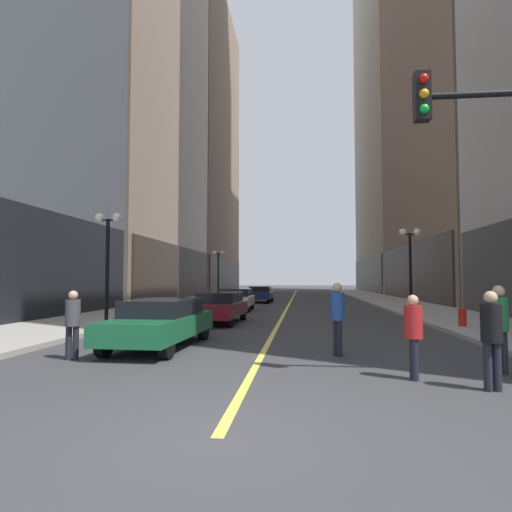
{
  "coord_description": "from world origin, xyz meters",
  "views": [
    {
      "loc": [
        1.01,
        -5.14,
        1.87
      ],
      "look_at": [
        -3.56,
        37.61,
        4.21
      ],
      "focal_mm": 30.44,
      "sensor_mm": 36.0,
      "label": 1
    }
  ],
  "objects_px": {
    "pedestrian_in_red_jacket": "(413,330)",
    "street_lamp_left_near": "(108,243)",
    "car_navy": "(261,294)",
    "car_maroon": "(220,306)",
    "pedestrian_in_green_parka": "(499,322)",
    "pedestrian_with_orange_bag": "(73,320)",
    "car_green": "(161,321)",
    "street_lamp_left_far": "(218,264)",
    "pedestrian_in_black_coat": "(491,333)",
    "fire_hydrant_right": "(462,319)",
    "car_white": "(236,299)",
    "pedestrian_in_blue_hoodie": "(337,313)",
    "street_lamp_right_mid": "(410,252)"
  },
  "relations": [
    {
      "from": "street_lamp_left_far",
      "to": "car_navy",
      "type": "bearing_deg",
      "value": -28.85
    },
    {
      "from": "pedestrian_with_orange_bag",
      "to": "fire_hydrant_right",
      "type": "height_order",
      "value": "pedestrian_with_orange_bag"
    },
    {
      "from": "car_maroon",
      "to": "car_white",
      "type": "bearing_deg",
      "value": 93.34
    },
    {
      "from": "car_green",
      "to": "pedestrian_with_orange_bag",
      "type": "xyz_separation_m",
      "value": [
        -1.47,
        -2.02,
        0.21
      ]
    },
    {
      "from": "car_green",
      "to": "street_lamp_left_far",
      "type": "bearing_deg",
      "value": 97.66
    },
    {
      "from": "car_maroon",
      "to": "pedestrian_in_green_parka",
      "type": "height_order",
      "value": "pedestrian_in_green_parka"
    },
    {
      "from": "street_lamp_left_far",
      "to": "pedestrian_with_orange_bag",
      "type": "bearing_deg",
      "value": -85.85
    },
    {
      "from": "pedestrian_with_orange_bag",
      "to": "pedestrian_in_red_jacket",
      "type": "xyz_separation_m",
      "value": [
        7.45,
        -1.24,
        -0.02
      ]
    },
    {
      "from": "pedestrian_in_blue_hoodie",
      "to": "fire_hydrant_right",
      "type": "distance_m",
      "value": 7.85
    },
    {
      "from": "car_green",
      "to": "pedestrian_in_green_parka",
      "type": "height_order",
      "value": "pedestrian_in_green_parka"
    },
    {
      "from": "car_maroon",
      "to": "car_navy",
      "type": "height_order",
      "value": "same"
    },
    {
      "from": "car_white",
      "to": "pedestrian_with_orange_bag",
      "type": "xyz_separation_m",
      "value": [
        -1.38,
        -16.22,
        0.22
      ]
    },
    {
      "from": "car_green",
      "to": "street_lamp_left_near",
      "type": "distance_m",
      "value": 5.96
    },
    {
      "from": "pedestrian_in_red_jacket",
      "to": "car_green",
      "type": "bearing_deg",
      "value": 151.38
    },
    {
      "from": "car_white",
      "to": "fire_hydrant_right",
      "type": "distance_m",
      "value": 13.43
    },
    {
      "from": "pedestrian_in_blue_hoodie",
      "to": "pedestrian_in_black_coat",
      "type": "xyz_separation_m",
      "value": [
        2.32,
        -3.12,
        -0.07
      ]
    },
    {
      "from": "pedestrian_with_orange_bag",
      "to": "pedestrian_in_green_parka",
      "type": "xyz_separation_m",
      "value": [
        9.26,
        -0.59,
        0.09
      ]
    },
    {
      "from": "street_lamp_right_mid",
      "to": "street_lamp_left_near",
      "type": "bearing_deg",
      "value": -152.89
    },
    {
      "from": "pedestrian_with_orange_bag",
      "to": "street_lamp_left_near",
      "type": "distance_m",
      "value": 6.86
    },
    {
      "from": "fire_hydrant_right",
      "to": "street_lamp_right_mid",
      "type": "bearing_deg",
      "value": 95.16
    },
    {
      "from": "street_lamp_left_near",
      "to": "street_lamp_right_mid",
      "type": "height_order",
      "value": "same"
    },
    {
      "from": "pedestrian_in_green_parka",
      "to": "street_lamp_left_far",
      "type": "xyz_separation_m",
      "value": [
        -11.3,
        28.68,
        2.23
      ]
    },
    {
      "from": "pedestrian_in_red_jacket",
      "to": "street_lamp_left_near",
      "type": "height_order",
      "value": "street_lamp_left_near"
    },
    {
      "from": "pedestrian_in_red_jacket",
      "to": "pedestrian_in_green_parka",
      "type": "xyz_separation_m",
      "value": [
        1.82,
        0.65,
        0.11
      ]
    },
    {
      "from": "car_navy",
      "to": "pedestrian_in_red_jacket",
      "type": "height_order",
      "value": "pedestrian_in_red_jacket"
    },
    {
      "from": "pedestrian_in_black_coat",
      "to": "car_navy",
      "type": "bearing_deg",
      "value": 103.34
    },
    {
      "from": "car_maroon",
      "to": "car_white",
      "type": "relative_size",
      "value": 1.12
    },
    {
      "from": "pedestrian_in_black_coat",
      "to": "fire_hydrant_right",
      "type": "bearing_deg",
      "value": 73.41
    },
    {
      "from": "car_navy",
      "to": "pedestrian_in_red_jacket",
      "type": "xyz_separation_m",
      "value": [
        5.5,
        -27.13,
        0.2
      ]
    },
    {
      "from": "car_white",
      "to": "pedestrian_in_black_coat",
      "type": "bearing_deg",
      "value": -68.48
    },
    {
      "from": "pedestrian_with_orange_bag",
      "to": "fire_hydrant_right",
      "type": "bearing_deg",
      "value": 32.38
    },
    {
      "from": "street_lamp_left_near",
      "to": "fire_hydrant_right",
      "type": "distance_m",
      "value": 13.64
    },
    {
      "from": "car_green",
      "to": "street_lamp_left_far",
      "type": "height_order",
      "value": "street_lamp_left_far"
    },
    {
      "from": "car_maroon",
      "to": "pedestrian_in_black_coat",
      "type": "height_order",
      "value": "pedestrian_in_black_coat"
    },
    {
      "from": "car_navy",
      "to": "street_lamp_left_near",
      "type": "height_order",
      "value": "street_lamp_left_near"
    },
    {
      "from": "pedestrian_in_green_parka",
      "to": "street_lamp_right_mid",
      "type": "xyz_separation_m",
      "value": [
        1.5,
        13.27,
        2.23
      ]
    },
    {
      "from": "fire_hydrant_right",
      "to": "pedestrian_in_red_jacket",
      "type": "bearing_deg",
      "value": -114.47
    },
    {
      "from": "car_maroon",
      "to": "pedestrian_in_blue_hoodie",
      "type": "distance_m",
      "value": 8.84
    },
    {
      "from": "pedestrian_with_orange_bag",
      "to": "pedestrian_in_black_coat",
      "type": "xyz_separation_m",
      "value": [
        8.55,
        -1.96,
        0.04
      ]
    },
    {
      "from": "car_maroon",
      "to": "pedestrian_in_green_parka",
      "type": "bearing_deg",
      "value": -51.61
    },
    {
      "from": "pedestrian_in_black_coat",
      "to": "pedestrian_in_red_jacket",
      "type": "xyz_separation_m",
      "value": [
        -1.1,
        0.72,
        -0.06
      ]
    },
    {
      "from": "pedestrian_in_blue_hoodie",
      "to": "street_lamp_left_far",
      "type": "bearing_deg",
      "value": 107.07
    },
    {
      "from": "pedestrian_in_black_coat",
      "to": "fire_hydrant_right",
      "type": "relative_size",
      "value": 2.1
    },
    {
      "from": "car_maroon",
      "to": "fire_hydrant_right",
      "type": "height_order",
      "value": "car_maroon"
    },
    {
      "from": "pedestrian_in_red_jacket",
      "to": "street_lamp_left_far",
      "type": "height_order",
      "value": "street_lamp_left_far"
    },
    {
      "from": "pedestrian_in_black_coat",
      "to": "pedestrian_in_green_parka",
      "type": "height_order",
      "value": "pedestrian_in_green_parka"
    },
    {
      "from": "pedestrian_with_orange_bag",
      "to": "pedestrian_in_green_parka",
      "type": "height_order",
      "value": "pedestrian_in_green_parka"
    },
    {
      "from": "pedestrian_in_black_coat",
      "to": "street_lamp_left_near",
      "type": "height_order",
      "value": "street_lamp_left_near"
    },
    {
      "from": "pedestrian_in_black_coat",
      "to": "street_lamp_right_mid",
      "type": "xyz_separation_m",
      "value": [
        2.21,
        14.64,
        2.28
      ]
    },
    {
      "from": "pedestrian_in_blue_hoodie",
      "to": "street_lamp_left_far",
      "type": "distance_m",
      "value": 28.26
    }
  ]
}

